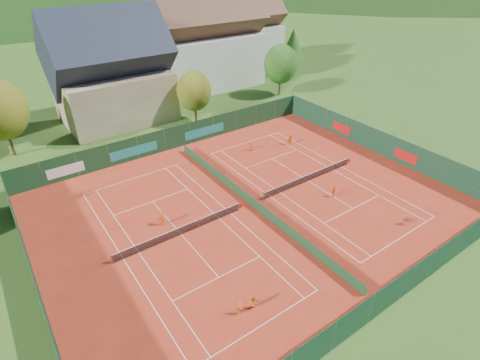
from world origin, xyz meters
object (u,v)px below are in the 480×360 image
player_left_far (162,218)px  player_right_far_b (290,140)px  hotel_block_a (204,45)px  player_right_near (333,192)px  player_right_far_a (251,146)px  ball_hopper (406,220)px  player_left_near (240,308)px  chalet (111,75)px  hotel_block_b (241,34)px  player_left_mid (254,303)px

player_left_far → player_right_far_b: 21.94m
hotel_block_a → player_right_near: size_ratio=17.86×
player_right_far_a → player_left_far: bearing=-7.3°
player_right_near → hotel_block_a: bearing=46.6°
ball_hopper → player_left_far: bearing=144.9°
hotel_block_a → player_left_near: 52.83m
hotel_block_a → player_right_far_b: (-3.59, -27.89, -6.66)m
ball_hopper → chalet: bearing=107.7°
chalet → player_right_near: chalet is taller
hotel_block_b → player_right_far_a: 41.64m
player_left_mid → player_right_far_a: (14.69, 20.19, -0.04)m
player_left_near → player_right_far_a: 25.42m
hotel_block_a → player_left_mid: size_ratio=16.09×
ball_hopper → player_left_mid: size_ratio=0.60×
player_left_near → player_left_far: size_ratio=0.81×
chalet → player_left_far: 28.87m
chalet → player_right_near: size_ratio=13.39×
hotel_block_a → player_right_far_a: bearing=-108.7°
hotel_block_b → player_left_near: 66.86m
chalet → player_left_far: bearing=-101.8°
player_right_near → player_left_far: bearing=128.1°
chalet → player_left_mid: 41.17m
hotel_block_b → player_left_mid: bearing=-124.6°
player_right_far_b → player_left_far: bearing=3.0°
player_left_far → player_left_mid: bearing=109.3°
player_right_far_a → hotel_block_b: bearing=-156.0°
player_left_far → player_right_near: (16.69, -6.07, -0.14)m
chalet → hotel_block_a: bearing=17.5°
ball_hopper → player_right_near: bearing=106.6°
chalet → hotel_block_a: hotel_block_a is taller
player_left_near → player_right_far_b: player_right_far_b is taller
hotel_block_b → player_right_far_b: (-17.59, -35.89, -5.89)m
player_left_mid → player_right_far_a: player_left_mid is taller
player_left_far → player_right_far_a: 17.52m
chalet → player_right_far_b: (15.41, -21.89, -5.90)m
chalet → hotel_block_b: size_ratio=0.94×
player_right_near → player_right_far_b: (4.48, 11.85, 0.12)m
chalet → player_left_near: chalet is taller
chalet → player_left_mid: chalet is taller
hotel_block_b → player_right_far_b: 40.40m
hotel_block_a → player_left_near: bearing=-118.0°
player_left_near → player_right_near: bearing=23.1°
hotel_block_b → player_right_far_b: size_ratio=11.92×
player_right_far_a → player_left_mid: bearing=21.7°
chalet → player_left_far: size_ratio=10.90×
hotel_block_b → player_right_far_a: bearing=-123.7°
ball_hopper → player_right_far_a: bearing=98.1°
chalet → ball_hopper: (13.08, -40.92, -6.07)m
hotel_block_a → player_right_near: hotel_block_a is taller
player_left_mid → hotel_block_a: bearing=71.5°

